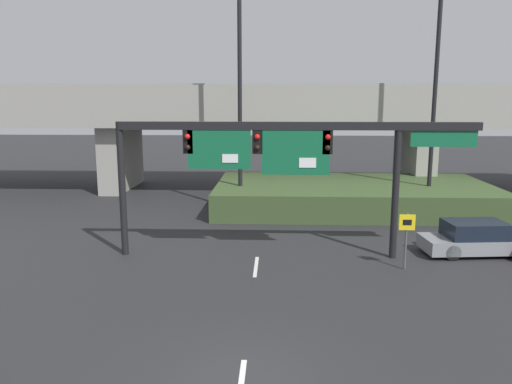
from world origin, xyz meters
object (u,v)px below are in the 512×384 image
(signal_gantry, at_px, (281,149))
(speed_limit_sign, at_px, (406,233))
(highway_light_pole_near, at_px, (438,44))
(parked_sedan_near_right, at_px, (477,239))
(highway_light_pole_far, at_px, (240,98))

(signal_gantry, bearing_deg, speed_limit_sign, -17.00)
(speed_limit_sign, height_order, highway_light_pole_near, highway_light_pole_near)
(signal_gantry, height_order, parked_sedan_near_right, signal_gantry)
(highway_light_pole_near, distance_m, highway_light_pole_far, 11.27)
(signal_gantry, distance_m, highway_light_pole_near, 13.34)
(speed_limit_sign, relative_size, highway_light_pole_near, 0.12)
(speed_limit_sign, xyz_separation_m, highway_light_pole_near, (3.89, 10.34, 7.92))
(signal_gantry, xyz_separation_m, parked_sedan_near_right, (8.26, 0.67, -3.79))
(signal_gantry, height_order, highway_light_pole_far, highway_light_pole_far)
(signal_gantry, bearing_deg, highway_light_pole_near, 45.77)
(signal_gantry, relative_size, highway_light_pole_near, 0.80)
(signal_gantry, height_order, speed_limit_sign, signal_gantry)
(speed_limit_sign, height_order, parked_sedan_near_right, speed_limit_sign)
(highway_light_pole_near, relative_size, parked_sedan_near_right, 3.76)
(signal_gantry, relative_size, parked_sedan_near_right, 3.01)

